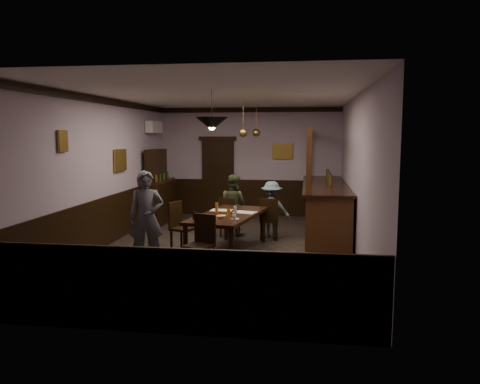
% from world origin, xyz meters
% --- Properties ---
extents(room, '(5.01, 8.01, 3.01)m').
position_xyz_m(room, '(0.00, 0.00, 1.50)').
color(room, '#2D2621').
rests_on(room, ground).
extents(dining_table, '(1.38, 2.35, 0.75)m').
position_xyz_m(dining_table, '(0.09, -0.22, 0.69)').
color(dining_table, black).
rests_on(dining_table, ground).
extents(chair_far_left, '(0.48, 0.48, 0.88)m').
position_xyz_m(chair_far_left, '(-0.13, 1.12, 0.48)').
color(chair_far_left, black).
rests_on(chair_far_left, ground).
extents(chair_far_right, '(0.40, 0.40, 0.91)m').
position_xyz_m(chair_far_right, '(0.78, 0.95, 0.50)').
color(chair_far_right, black).
rests_on(chair_far_right, ground).
extents(chair_near, '(0.53, 0.53, 0.95)m').
position_xyz_m(chair_near, '(-0.13, -1.53, 0.52)').
color(chair_near, black).
rests_on(chair_near, ground).
extents(chair_side, '(0.53, 0.53, 0.96)m').
position_xyz_m(chair_side, '(-0.85, -0.24, 0.53)').
color(chair_side, black).
rests_on(chair_side, ground).
extents(person_standing, '(0.68, 0.54, 1.64)m').
position_xyz_m(person_standing, '(-1.17, -1.26, 0.82)').
color(person_standing, '#555662').
rests_on(person_standing, ground).
extents(person_seated_left, '(0.83, 0.77, 1.36)m').
position_xyz_m(person_seated_left, '(-0.07, 1.38, 0.68)').
color(person_seated_left, '#3B4228').
rests_on(person_seated_left, ground).
extents(person_seated_right, '(0.80, 0.46, 1.24)m').
position_xyz_m(person_seated_right, '(0.82, 1.22, 0.62)').
color(person_seated_right, slate).
rests_on(person_seated_right, ground).
extents(newspaper_left, '(0.43, 0.32, 0.01)m').
position_xyz_m(newspaper_left, '(-0.11, 0.16, 0.75)').
color(newspaper_left, silver).
rests_on(newspaper_left, dining_table).
extents(newspaper_right, '(0.49, 0.41, 0.01)m').
position_xyz_m(newspaper_right, '(0.40, -0.03, 0.75)').
color(newspaper_right, silver).
rests_on(newspaper_right, dining_table).
extents(napkin, '(0.17, 0.17, 0.00)m').
position_xyz_m(napkin, '(0.00, -0.42, 0.75)').
color(napkin, '#E1B353').
rests_on(napkin, dining_table).
extents(saucer, '(0.15, 0.15, 0.01)m').
position_xyz_m(saucer, '(0.31, -0.78, 0.76)').
color(saucer, white).
rests_on(saucer, dining_table).
extents(coffee_cup, '(0.09, 0.09, 0.07)m').
position_xyz_m(coffee_cup, '(0.30, -0.81, 0.80)').
color(coffee_cup, white).
rests_on(coffee_cup, saucer).
extents(pastry_plate, '(0.22, 0.22, 0.01)m').
position_xyz_m(pastry_plate, '(-0.06, -0.72, 0.76)').
color(pastry_plate, white).
rests_on(pastry_plate, dining_table).
extents(pastry_ring_a, '(0.13, 0.13, 0.04)m').
position_xyz_m(pastry_ring_a, '(-0.13, -0.77, 0.79)').
color(pastry_ring_a, '#C68C47').
rests_on(pastry_ring_a, pastry_plate).
extents(pastry_ring_b, '(0.13, 0.13, 0.04)m').
position_xyz_m(pastry_ring_b, '(0.01, -0.74, 0.79)').
color(pastry_ring_b, '#C68C47').
rests_on(pastry_ring_b, pastry_plate).
extents(soda_can, '(0.07, 0.07, 0.12)m').
position_xyz_m(soda_can, '(0.12, -0.31, 0.81)').
color(soda_can, orange).
rests_on(soda_can, dining_table).
extents(beer_glass, '(0.06, 0.06, 0.20)m').
position_xyz_m(beer_glass, '(-0.14, -0.16, 0.85)').
color(beer_glass, '#BF721E').
rests_on(beer_glass, dining_table).
extents(water_glass, '(0.06, 0.06, 0.15)m').
position_xyz_m(water_glass, '(0.23, -0.22, 0.82)').
color(water_glass, silver).
rests_on(water_glass, dining_table).
extents(pepper_mill, '(0.04, 0.04, 0.14)m').
position_xyz_m(pepper_mill, '(-0.43, -0.87, 0.82)').
color(pepper_mill, black).
rests_on(pepper_mill, dining_table).
extents(sideboard, '(0.51, 1.42, 1.88)m').
position_xyz_m(sideboard, '(-2.21, 2.58, 0.75)').
color(sideboard, black).
rests_on(sideboard, ground).
extents(bar_counter, '(0.99, 4.24, 2.38)m').
position_xyz_m(bar_counter, '(1.99, 1.91, 0.60)').
color(bar_counter, '#482613').
rests_on(bar_counter, ground).
extents(door_back, '(0.90, 0.06, 2.10)m').
position_xyz_m(door_back, '(-0.90, 3.95, 1.05)').
color(door_back, black).
rests_on(door_back, ground).
extents(ac_unit, '(0.20, 0.85, 0.30)m').
position_xyz_m(ac_unit, '(-2.38, 2.90, 2.45)').
color(ac_unit, white).
rests_on(ac_unit, ground).
extents(picture_left_small, '(0.04, 0.28, 0.36)m').
position_xyz_m(picture_left_small, '(-2.46, -1.60, 2.15)').
color(picture_left_small, olive).
rests_on(picture_left_small, ground).
extents(picture_left_large, '(0.04, 0.62, 0.48)m').
position_xyz_m(picture_left_large, '(-2.46, 0.80, 1.70)').
color(picture_left_large, olive).
rests_on(picture_left_large, ground).
extents(picture_back, '(0.55, 0.04, 0.42)m').
position_xyz_m(picture_back, '(0.90, 3.96, 1.80)').
color(picture_back, olive).
rests_on(picture_back, ground).
extents(pendant_iron, '(0.56, 0.56, 0.67)m').
position_xyz_m(pendant_iron, '(-0.05, -1.01, 2.44)').
color(pendant_iron, black).
rests_on(pendant_iron, ground).
extents(pendant_brass_mid, '(0.20, 0.20, 0.81)m').
position_xyz_m(pendant_brass_mid, '(0.10, 1.84, 2.30)').
color(pendant_brass_mid, '#BF8C3F').
rests_on(pendant_brass_mid, ground).
extents(pendant_brass_far, '(0.20, 0.20, 0.81)m').
position_xyz_m(pendant_brass_far, '(0.30, 2.81, 2.30)').
color(pendant_brass_far, '#BF8C3F').
rests_on(pendant_brass_far, ground).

